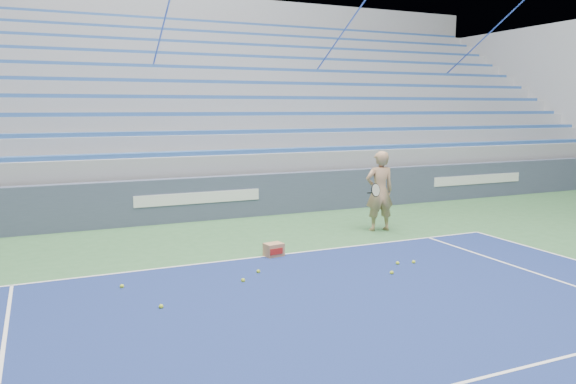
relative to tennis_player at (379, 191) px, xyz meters
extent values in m
cube|color=white|center=(-3.55, -1.11, -0.92)|extent=(10.97, 0.05, 0.00)
cube|color=#3F4961|center=(-3.55, 2.89, -0.38)|extent=(30.00, 0.30, 1.10)
cube|color=white|center=(-3.55, 2.73, -0.33)|extent=(3.20, 0.02, 0.28)
cube|color=white|center=(5.45, 2.73, -0.33)|extent=(3.40, 0.02, 0.28)
cube|color=#919399|center=(-3.55, 7.44, -0.38)|extent=(30.00, 8.50, 1.10)
cube|color=#919399|center=(-3.55, 7.44, 0.42)|extent=(30.00, 8.50, 0.50)
cube|color=#2B549C|center=(-3.55, 3.56, 0.73)|extent=(29.60, 0.42, 0.11)
cube|color=#919399|center=(-3.55, 7.86, 0.92)|extent=(30.00, 7.65, 0.50)
cube|color=#2B549C|center=(-3.55, 4.41, 1.23)|extent=(29.60, 0.42, 0.11)
cube|color=#919399|center=(-3.55, 8.29, 1.42)|extent=(30.00, 6.80, 0.50)
cube|color=#2B549C|center=(-3.55, 5.26, 1.73)|extent=(29.60, 0.42, 0.11)
cube|color=#919399|center=(-3.55, 8.71, 1.92)|extent=(30.00, 5.95, 0.50)
cube|color=#2B549C|center=(-3.55, 6.11, 2.23)|extent=(29.60, 0.42, 0.11)
cube|color=#919399|center=(-3.55, 9.14, 2.42)|extent=(30.00, 5.10, 0.50)
cube|color=#2B549C|center=(-3.55, 6.96, 2.73)|extent=(29.60, 0.42, 0.11)
cube|color=#919399|center=(-3.55, 9.56, 2.92)|extent=(30.00, 4.25, 0.50)
cube|color=#2B549C|center=(-3.55, 7.81, 3.23)|extent=(29.60, 0.42, 0.11)
cube|color=#919399|center=(-3.55, 9.99, 3.42)|extent=(30.00, 3.40, 0.50)
cube|color=#2B549C|center=(-3.55, 8.66, 3.73)|extent=(29.60, 0.42, 0.11)
cube|color=#919399|center=(-3.55, 10.41, 3.92)|extent=(30.00, 2.55, 0.50)
cube|color=#2B549C|center=(-3.55, 9.51, 4.23)|extent=(29.60, 0.42, 0.11)
cube|color=#919399|center=(-3.55, 10.84, 4.42)|extent=(30.00, 1.70, 0.50)
cube|color=#2B549C|center=(-3.55, 10.36, 4.73)|extent=(29.60, 0.42, 0.11)
cube|color=#919399|center=(-3.55, 11.26, 4.92)|extent=(30.00, 0.85, 0.50)
cube|color=#2B549C|center=(-3.55, 11.21, 5.23)|extent=(29.60, 0.42, 0.11)
cube|color=#919399|center=(11.60, 7.44, 2.12)|extent=(0.30, 8.80, 6.10)
cube|color=#919399|center=(-3.55, 11.99, 2.72)|extent=(31.00, 0.40, 7.30)
cylinder|color=blue|center=(-3.55, 7.44, 3.67)|extent=(0.05, 8.53, 5.04)
cylinder|color=blue|center=(2.45, 7.44, 3.67)|extent=(0.05, 8.53, 5.04)
cylinder|color=blue|center=(8.45, 7.44, 3.67)|extent=(0.05, 8.53, 5.04)
imported|color=tan|center=(0.00, 0.00, 0.00)|extent=(0.74, 0.55, 1.86)
cylinder|color=black|center=(-0.35, -0.25, 0.02)|extent=(0.12, 0.27, 0.08)
cylinder|color=beige|center=(-0.45, -0.53, 0.12)|extent=(0.29, 0.16, 0.28)
torus|color=black|center=(-0.45, -0.53, 0.12)|extent=(0.31, 0.18, 0.30)
cube|color=#AB7952|center=(-3.12, -1.14, -0.80)|extent=(0.38, 0.31, 0.26)
cube|color=#B21E19|center=(-3.12, -1.28, -0.80)|extent=(0.28, 0.06, 0.12)
sphere|color=#BAD62B|center=(-1.29, -2.61, -0.90)|extent=(0.07, 0.07, 0.07)
sphere|color=#BAD62B|center=(-5.68, -3.12, -0.90)|extent=(0.07, 0.07, 0.07)
sphere|color=#BAD62B|center=(-1.73, -3.07, -0.90)|extent=(0.07, 0.07, 0.07)
sphere|color=#BAD62B|center=(-0.97, -2.66, -0.90)|extent=(0.07, 0.07, 0.07)
sphere|color=#BAD62B|center=(-6.06, -1.95, -0.90)|extent=(0.07, 0.07, 0.07)
sphere|color=#BAD62B|center=(-3.79, -2.07, -0.90)|extent=(0.07, 0.07, 0.07)
sphere|color=#BAD62B|center=(-4.20, -2.43, -0.90)|extent=(0.07, 0.07, 0.07)
camera|label=1|loc=(-7.13, -10.84, 1.91)|focal=35.00mm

